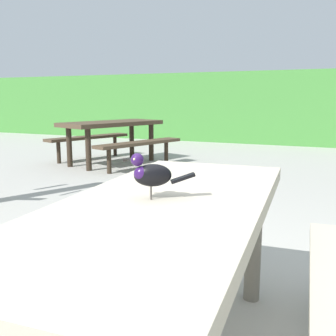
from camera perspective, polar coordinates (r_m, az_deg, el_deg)
name	(u,v)px	position (r m, az deg, el deg)	size (l,w,h in m)	color
hedge_wall	(307,108)	(10.70, 19.79, 8.35)	(28.00, 1.91, 1.80)	#428438
picnic_table_foreground	(165,243)	(1.60, -0.41, -11.02)	(1.79, 1.85, 0.74)	#B2A893
bird_grackle	(150,173)	(1.53, -2.65, -0.81)	(0.26, 0.16, 0.18)	black
picnic_table_mid_right	(112,132)	(6.86, -8.25, 5.27)	(2.14, 2.16, 0.74)	#473828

